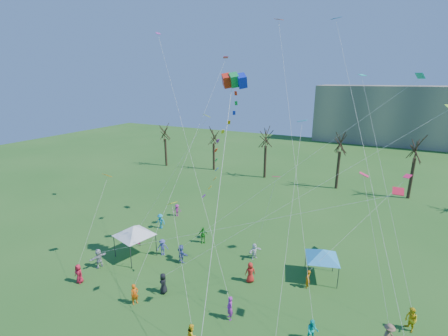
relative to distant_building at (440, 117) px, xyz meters
The scene contains 7 objects.
distant_building is the anchor object (origin of this frame).
bare_tree_row 47.62m from the distant_building, 107.59° to the right, with size 67.02×7.35×10.91m.
big_box_kite 78.35m from the distant_building, 107.60° to the right, with size 2.71×6.37×17.78m.
canopy_tent_white 81.99m from the distant_building, 113.94° to the right, with size 4.23×4.23×3.28m.
canopy_tent_blue 72.33m from the distant_building, 103.10° to the right, with size 3.61×3.61×2.82m.
festival_crowd 79.26m from the distant_building, 108.03° to the right, with size 26.31×17.96×1.84m.
small_kites_aloft 73.58m from the distant_building, 105.91° to the right, with size 28.90×17.95×32.81m.
Camera 1 is at (8.68, -13.17, 16.86)m, focal length 25.00 mm.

